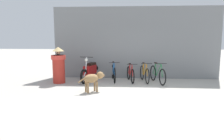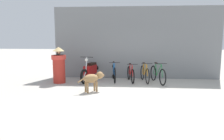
# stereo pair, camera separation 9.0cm
# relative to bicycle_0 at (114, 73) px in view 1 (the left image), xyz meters

# --- Properties ---
(ground_plane) EXTENTS (60.00, 60.00, 0.00)m
(ground_plane) POSITION_rel_bicycle_0_xyz_m (1.00, -2.12, -0.37)
(ground_plane) COLOR #ADA89E
(shop_wall_back) EXTENTS (7.84, 0.20, 3.38)m
(shop_wall_back) POSITION_rel_bicycle_0_xyz_m (1.00, 0.87, 1.32)
(shop_wall_back) COLOR slate
(shop_wall_back) RESTS_ON ground
(bicycle_0) EXTENTS (0.46, 1.76, 0.89)m
(bicycle_0) POSITION_rel_bicycle_0_xyz_m (0.00, 0.00, 0.00)
(bicycle_0) COLOR black
(bicycle_0) RESTS_ON ground
(bicycle_1) EXTENTS (0.46, 1.57, 0.83)m
(bicycle_1) POSITION_rel_bicycle_0_xyz_m (0.76, -0.09, -0.03)
(bicycle_1) COLOR black
(bicycle_1) RESTS_ON ground
(bicycle_2) EXTENTS (0.46, 1.65, 0.86)m
(bicycle_2) POSITION_rel_bicycle_0_xyz_m (1.37, -0.06, -0.01)
(bicycle_2) COLOR black
(bicycle_2) RESTS_ON ground
(bicycle_3) EXTENTS (0.55, 1.73, 0.90)m
(bicycle_3) POSITION_rel_bicycle_0_xyz_m (1.91, -0.28, 0.00)
(bicycle_3) COLOR black
(bicycle_3) RESTS_ON ground
(motorcycle) EXTENTS (0.64, 1.92, 1.12)m
(motorcycle) POSITION_rel_bicycle_0_xyz_m (-1.06, -0.07, 0.09)
(motorcycle) COLOR black
(motorcycle) RESTS_ON ground
(stray_dog) EXTENTS (0.90, 0.73, 0.71)m
(stray_dog) POSITION_rel_bicycle_0_xyz_m (-0.59, -2.05, 0.12)
(stray_dog) COLOR #997247
(stray_dog) RESTS_ON ground
(person_in_robes) EXTENTS (0.86, 0.86, 1.55)m
(person_in_robes) POSITION_rel_bicycle_0_xyz_m (-2.32, -0.59, 0.41)
(person_in_robes) COLOR #B72D23
(person_in_robes) RESTS_ON ground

